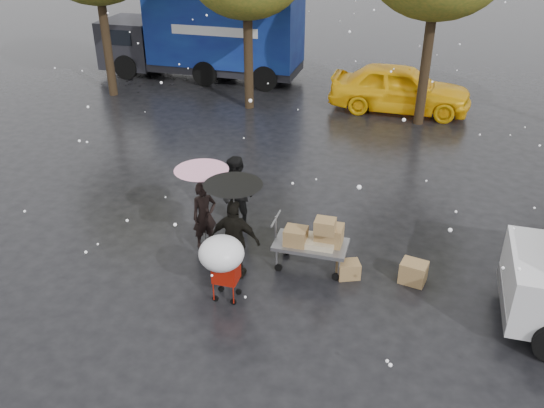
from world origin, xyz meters
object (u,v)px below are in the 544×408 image
(person_pink, at_px, (204,216))
(blue_truck, at_px, (206,35))
(shopping_cart, at_px, (222,256))
(yellow_taxi, at_px, (400,88))
(vendor_cart, at_px, (315,238))
(person_black, at_px, (235,240))

(person_pink, bearing_deg, blue_truck, 66.50)
(shopping_cart, xyz_separation_m, yellow_taxi, (2.26, 11.98, -0.23))
(yellow_taxi, bearing_deg, vendor_cart, 175.80)
(person_pink, bearing_deg, shopping_cart, -103.54)
(shopping_cart, bearing_deg, blue_truck, 112.41)
(vendor_cart, relative_size, yellow_taxi, 0.31)
(vendor_cart, relative_size, shopping_cart, 1.04)
(person_pink, relative_size, yellow_taxi, 0.31)
(person_pink, height_order, shopping_cart, person_pink)
(vendor_cart, bearing_deg, person_pink, 175.67)
(person_pink, height_order, person_black, person_black)
(person_black, bearing_deg, blue_truck, -66.20)
(vendor_cart, bearing_deg, person_black, -153.84)
(person_black, relative_size, yellow_taxi, 0.36)
(yellow_taxi, bearing_deg, person_black, 168.69)
(person_black, bearing_deg, yellow_taxi, -101.56)
(person_black, xyz_separation_m, shopping_cart, (0.06, -0.89, 0.20))
(blue_truck, bearing_deg, yellow_taxi, -14.44)
(person_black, height_order, blue_truck, blue_truck)
(vendor_cart, bearing_deg, yellow_taxi, 85.28)
(person_pink, relative_size, blue_truck, 0.18)
(shopping_cart, bearing_deg, person_black, 93.95)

